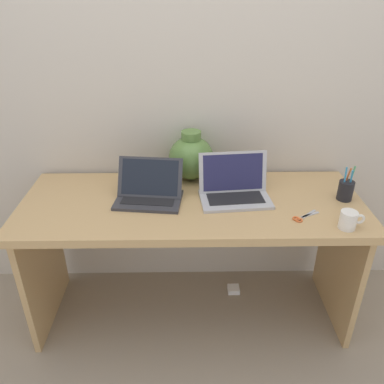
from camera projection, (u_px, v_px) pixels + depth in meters
The scene contains 10 objects.
ground_plane at pixel (192, 311), 2.23m from camera, with size 6.00×6.00×0.00m, color gray.
back_wall at pixel (191, 87), 1.97m from camera, with size 4.40×0.04×2.40m, color beige.
desk at pixel (192, 226), 1.95m from camera, with size 1.67×0.64×0.73m.
laptop_left at pixel (149, 190), 1.87m from camera, with size 0.34×0.25×0.19m.
laptop_right at pixel (234, 187), 1.89m from camera, with size 0.36×0.25×0.22m.
green_vase at pixel (191, 157), 2.05m from camera, with size 0.24×0.24×0.26m.
coffee_mug at pixel (349, 220), 1.65m from camera, with size 0.11×0.07×0.08m.
pen_cup at pixel (346, 190), 1.87m from camera, with size 0.07×0.07×0.18m.
scissors at pixel (302, 218), 1.74m from camera, with size 0.14×0.11×0.01m.
power_brick at pixel (233, 289), 2.36m from camera, with size 0.07×0.07×0.03m, color white.
Camera 1 is at (-0.03, -1.63, 1.67)m, focal length 36.06 mm.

